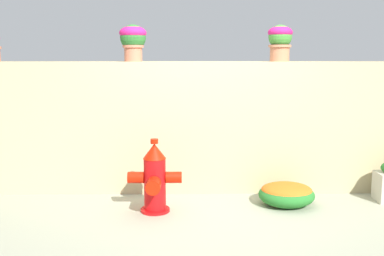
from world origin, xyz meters
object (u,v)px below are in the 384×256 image
(fire_hydrant, at_px, (155,179))
(potted_plant_1, at_px, (133,39))
(flower_bush_left, at_px, (287,193))
(potted_plant_2, at_px, (280,40))

(fire_hydrant, bearing_deg, potted_plant_1, 110.22)
(fire_hydrant, xyz_separation_m, flower_bush_left, (1.49, 0.21, -0.23))
(fire_hydrant, bearing_deg, flower_bush_left, 7.93)
(potted_plant_2, distance_m, fire_hydrant, 2.28)
(potted_plant_1, xyz_separation_m, potted_plant_2, (1.78, 0.02, -0.01))
(potted_plant_1, distance_m, flower_bush_left, 2.57)
(fire_hydrant, height_order, flower_bush_left, fire_hydrant)
(potted_plant_1, relative_size, potted_plant_2, 1.00)
(potted_plant_1, xyz_separation_m, flower_bush_left, (1.79, -0.60, -1.75))
(fire_hydrant, relative_size, flower_bush_left, 1.27)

